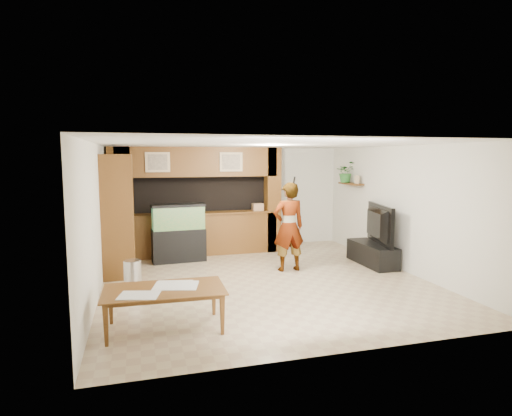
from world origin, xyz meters
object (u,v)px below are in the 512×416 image
object	(u,v)px
television	(373,224)
person	(289,227)
aquarium	(179,233)
dining_table	(165,310)
pantry_cabinet	(118,215)

from	to	relation	value
television	person	bearing A→B (deg)	101.90
person	aquarium	bearing A→B (deg)	-36.00
television	aquarium	bearing A→B (deg)	83.33
person	dining_table	world-z (taller)	person
pantry_cabinet	dining_table	world-z (taller)	pantry_cabinet
pantry_cabinet	dining_table	distance (m)	3.32
television	dining_table	xyz separation A→B (m)	(-4.65, -2.46, -0.61)
person	dining_table	distance (m)	3.72
pantry_cabinet	person	bearing A→B (deg)	-10.35
pantry_cabinet	aquarium	bearing A→B (deg)	32.27
aquarium	person	distance (m)	2.58
pantry_cabinet	person	world-z (taller)	pantry_cabinet
pantry_cabinet	dining_table	xyz separation A→B (m)	(0.70, -3.11, -0.92)
pantry_cabinet	dining_table	bearing A→B (deg)	-77.32
television	dining_table	world-z (taller)	television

